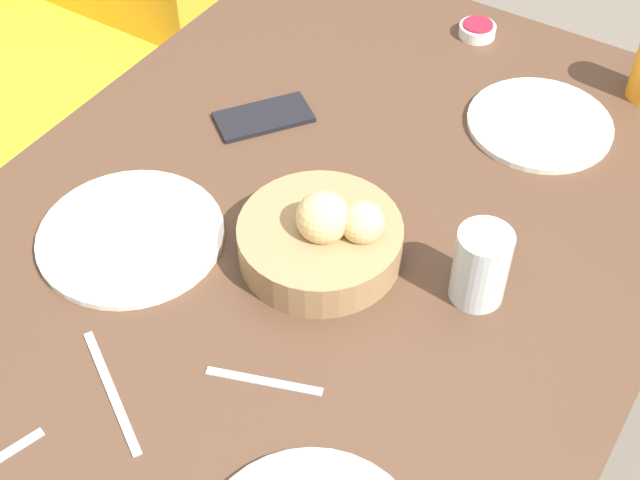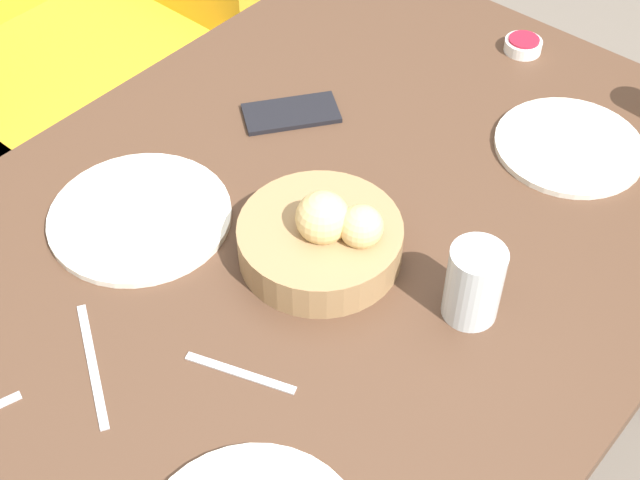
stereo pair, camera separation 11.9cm
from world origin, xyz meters
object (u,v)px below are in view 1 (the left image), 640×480
(fork_silver, at_px, (111,391))
(spoon_coffee, at_px, (264,381))
(water_tumbler, at_px, (481,266))
(plate_near_right, at_px, (540,124))
(jam_bowl_berry, at_px, (477,30))
(bread_basket, at_px, (323,238))
(plate_far_center, at_px, (131,236))
(cell_phone, at_px, (264,117))

(fork_silver, relative_size, spoon_coffee, 1.22)
(water_tumbler, relative_size, fork_silver, 0.65)
(plate_near_right, relative_size, jam_bowl_berry, 3.54)
(bread_basket, relative_size, plate_far_center, 0.86)
(plate_far_center, bearing_deg, cell_phone, -1.24)
(bread_basket, relative_size, water_tumbler, 2.01)
(plate_far_center, relative_size, jam_bowl_berry, 4.04)
(bread_basket, xyz_separation_m, plate_far_center, (-0.12, 0.24, -0.03))
(bread_basket, height_order, plate_near_right, bread_basket)
(plate_near_right, relative_size, water_tumbler, 2.06)
(plate_near_right, relative_size, fork_silver, 1.33)
(bread_basket, relative_size, jam_bowl_berry, 3.46)
(bread_basket, xyz_separation_m, plate_near_right, (0.41, -0.14, -0.03))
(plate_far_center, bearing_deg, jam_bowl_berry, -15.27)
(jam_bowl_berry, xyz_separation_m, cell_phone, (-0.39, 0.19, -0.01))
(bread_basket, distance_m, jam_bowl_berry, 0.59)
(plate_near_right, bearing_deg, jam_bowl_berry, 47.72)
(spoon_coffee, bearing_deg, plate_near_right, -8.36)
(jam_bowl_berry, height_order, cell_phone, jam_bowl_berry)
(plate_near_right, distance_m, spoon_coffee, 0.63)
(plate_near_right, height_order, cell_phone, plate_near_right)
(jam_bowl_berry, bearing_deg, cell_phone, 154.67)
(plate_near_right, xyz_separation_m, water_tumbler, (-0.36, -0.06, 0.05))
(bread_basket, xyz_separation_m, jam_bowl_berry, (0.59, 0.05, -0.02))
(bread_basket, xyz_separation_m, water_tumbler, (0.05, -0.21, 0.02))
(plate_near_right, bearing_deg, spoon_coffee, 171.64)
(jam_bowl_berry, distance_m, cell_phone, 0.43)
(bread_basket, height_order, spoon_coffee, bread_basket)
(plate_far_center, bearing_deg, water_tumbler, -69.76)
(jam_bowl_berry, bearing_deg, plate_far_center, 164.73)
(bread_basket, xyz_separation_m, spoon_coffee, (-0.21, -0.05, -0.03))
(spoon_coffee, xyz_separation_m, cell_phone, (0.41, 0.28, 0.00))
(plate_far_center, relative_size, cell_phone, 1.57)
(fork_silver, bearing_deg, water_tumbler, -39.14)
(water_tumbler, relative_size, spoon_coffee, 0.79)
(cell_phone, bearing_deg, spoon_coffee, -145.14)
(fork_silver, xyz_separation_m, cell_phone, (0.52, 0.14, 0.00))
(bread_basket, distance_m, water_tumbler, 0.21)
(bread_basket, height_order, plate_far_center, bread_basket)
(plate_far_center, height_order, jam_bowl_berry, jam_bowl_berry)
(water_tumbler, xyz_separation_m, jam_bowl_berry, (0.54, 0.25, -0.04))
(plate_far_center, height_order, spoon_coffee, plate_far_center)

